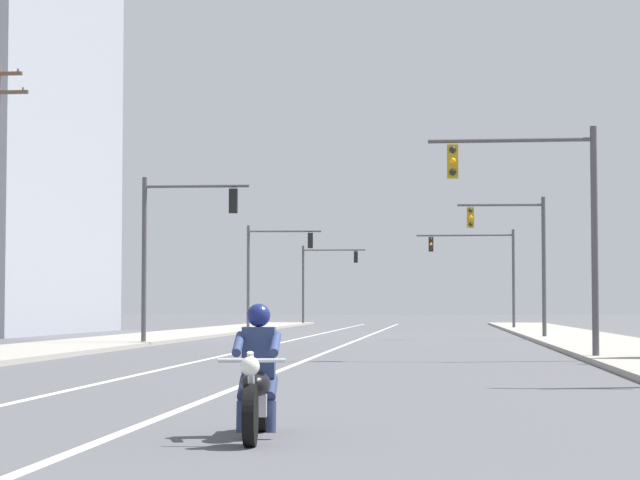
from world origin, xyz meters
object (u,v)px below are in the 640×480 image
Objects in this scene: traffic_signal_far_left at (321,272)px; traffic_signal_mid_right at (519,247)px; traffic_signal_near_right at (546,207)px; traffic_signal_far_right at (484,262)px; motorcycle_with_rider at (257,384)px; traffic_signal_mid_left at (269,262)px; traffic_signal_near_left at (174,235)px.

traffic_signal_mid_right is at bearing -73.16° from traffic_signal_far_left.
traffic_signal_far_left is at bearing 100.86° from traffic_signal_near_right.
motorcycle_with_rider is at bearing -94.12° from traffic_signal_far_right.
motorcycle_with_rider is at bearing -82.15° from traffic_signal_mid_left.
traffic_signal_near_left is 1.00× the size of traffic_signal_mid_right.
traffic_signal_near_left and traffic_signal_mid_left have the same top height.
traffic_signal_near_left is 1.00× the size of traffic_signal_mid_left.
traffic_signal_near_left is at bearing -110.83° from traffic_signal_far_right.
traffic_signal_mid_right reaches higher than motorcycle_with_rider.
traffic_signal_mid_right is 1.00× the size of traffic_signal_mid_left.
traffic_signal_far_left is (-12.20, 63.56, 0.03)m from traffic_signal_near_right.
motorcycle_with_rider is 64.45m from traffic_signal_far_right.
traffic_signal_near_right is 1.00× the size of traffic_signal_near_left.
traffic_signal_far_right is at bearing 69.17° from traffic_signal_near_left.
traffic_signal_near_right is at bearing -89.81° from traffic_signal_far_right.
traffic_signal_mid_left is at bearing 127.16° from traffic_signal_mid_right.
traffic_signal_far_left is at bearing 106.84° from traffic_signal_mid_right.
traffic_signal_far_right is at bearing 91.84° from traffic_signal_mid_right.
traffic_signal_mid_right is at bearing 36.18° from traffic_signal_near_left.
traffic_signal_far_right reaches higher than motorcycle_with_rider.
traffic_signal_mid_left is 24.50m from traffic_signal_far_left.
traffic_signal_far_right is at bearing 22.55° from traffic_signal_mid_left.
traffic_signal_far_left is (0.68, 24.49, 0.04)m from traffic_signal_mid_left.
traffic_signal_far_right is (4.62, 64.18, 3.58)m from motorcycle_with_rider.
traffic_signal_near_right is 1.00× the size of traffic_signal_mid_right.
traffic_signal_near_left reaches higher than motorcycle_with_rider.
traffic_signal_far_right is at bearing 85.88° from motorcycle_with_rider.
traffic_signal_mid_right is (5.36, 41.11, 3.44)m from motorcycle_with_rider.
traffic_signal_mid_right is at bearing 82.57° from motorcycle_with_rider.
traffic_signal_far_right is (12.44, 32.71, 0.13)m from traffic_signal_near_left.
traffic_signal_near_left is at bearing 103.96° from motorcycle_with_rider.
traffic_signal_mid_left and traffic_signal_far_left have the same top height.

